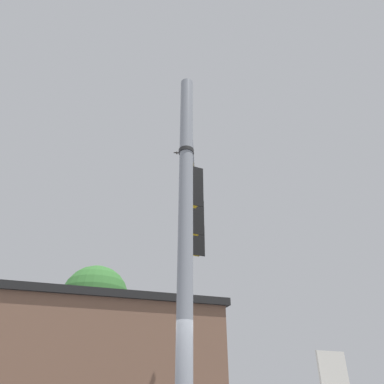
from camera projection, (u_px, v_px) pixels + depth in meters
The scene contains 9 objects.
signal_pole at pixel (185, 241), 6.45m from camera, with size 0.27×0.27×7.71m, color gray.
mast_arm at pixel (193, 179), 11.23m from camera, with size 0.16×0.16×7.10m, color gray.
traffic_light_nearest_pole at pixel (191, 188), 10.16m from camera, with size 0.54×0.49×1.31m.
traffic_light_mid_inner at pixel (194, 219), 11.87m from camera, with size 0.54×0.49×1.31m.
traffic_light_mid_outer at pixel (196, 241), 13.58m from camera, with size 0.54×0.49×1.31m.
street_name_sign at pixel (187, 161), 7.68m from camera, with size 0.71×1.25×0.22m.
bird_flying at pixel (177, 153), 16.22m from camera, with size 0.30×0.23×0.07m.
storefront_building at pixel (103, 369), 15.71m from camera, with size 9.64×9.11×5.01m.
tree_by_storefront at pixel (94, 301), 16.29m from camera, with size 2.96×2.96×6.77m.
Camera 1 is at (-2.37, -5.55, 1.43)m, focal length 34.17 mm.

